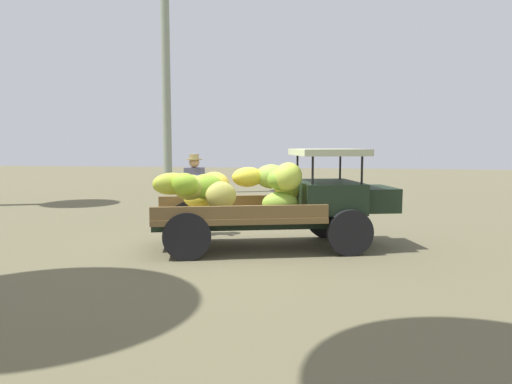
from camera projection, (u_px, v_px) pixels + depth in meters
name	position (u px, v px, depth m)	size (l,w,h in m)	color
ground_plane	(241.00, 247.00, 8.76)	(60.00, 60.00, 0.00)	brown
truck	(278.00, 198.00, 8.59)	(4.66, 2.72, 1.84)	black
farmer	(194.00, 189.00, 9.87)	(0.53, 0.47, 1.73)	#374040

